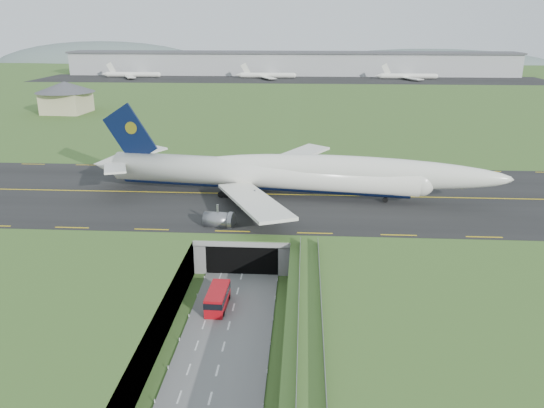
{
  "coord_description": "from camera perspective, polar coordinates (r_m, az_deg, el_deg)",
  "views": [
    {
      "loc": [
        9.85,
        -71.19,
        39.74
      ],
      "look_at": [
        4.25,
        20.0,
        8.49
      ],
      "focal_mm": 35.0,
      "sensor_mm": 36.0,
      "label": 1
    }
  ],
  "objects": [
    {
      "name": "shuttle_tram",
      "position": [
        79.03,
        -5.87,
        -10.07
      ],
      "size": [
        2.94,
        7.21,
        2.92
      ],
      "rotation": [
        0.0,
        0.0,
        -0.03
      ],
      "color": "#B00B13",
      "rests_on": "ground"
    },
    {
      "name": "taxiway",
      "position": [
        109.93,
        -1.8,
        1.05
      ],
      "size": [
        800.0,
        44.0,
        0.18
      ],
      "primitive_type": "cube",
      "color": "black",
      "rests_on": "airfield_deck"
    },
    {
      "name": "service_building",
      "position": [
        226.49,
        -21.32,
        10.92
      ],
      "size": [
        23.92,
        23.92,
        12.3
      ],
      "rotation": [
        0.0,
        0.0,
        -0.06
      ],
      "color": "#C6BB8F",
      "rests_on": "ground"
    },
    {
      "name": "cargo_terminal",
      "position": [
        371.64,
        2.03,
        14.9
      ],
      "size": [
        320.0,
        67.0,
        15.6
      ],
      "color": "#B2B2B2",
      "rests_on": "ground"
    },
    {
      "name": "jumbo_jet",
      "position": [
        106.94,
        1.94,
        3.3
      ],
      "size": [
        85.49,
        56.12,
        18.74
      ],
      "rotation": [
        0.0,
        0.0,
        -0.14
      ],
      "color": "white",
      "rests_on": "ground"
    },
    {
      "name": "airfield_deck",
      "position": [
        80.72,
        -3.93,
        -8.24
      ],
      "size": [
        800.0,
        800.0,
        6.0
      ],
      "primitive_type": "cube",
      "color": "gray",
      "rests_on": "ground"
    },
    {
      "name": "tunnel_portal",
      "position": [
        95.66,
        -2.67,
        -3.51
      ],
      "size": [
        17.0,
        22.3,
        6.0
      ],
      "color": "gray",
      "rests_on": "ground"
    },
    {
      "name": "ground",
      "position": [
        82.13,
        -3.88,
        -10.1
      ],
      "size": [
        900.0,
        900.0,
        0.0
      ],
      "primitive_type": "plane",
      "color": "#426327",
      "rests_on": "ground"
    },
    {
      "name": "guideway",
      "position": [
        62.44,
        4.12,
        -14.62
      ],
      "size": [
        3.0,
        53.0,
        7.05
      ],
      "color": "#A8A8A3",
      "rests_on": "ground"
    },
    {
      "name": "trench_road",
      "position": [
        75.67,
        -4.61,
        -12.78
      ],
      "size": [
        12.0,
        75.0,
        0.2
      ],
      "primitive_type": "cube",
      "color": "slate",
      "rests_on": "ground"
    },
    {
      "name": "distant_hills",
      "position": [
        506.04,
        9.97,
        13.65
      ],
      "size": [
        700.0,
        91.0,
        60.0
      ],
      "color": "slate",
      "rests_on": "ground"
    }
  ]
}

